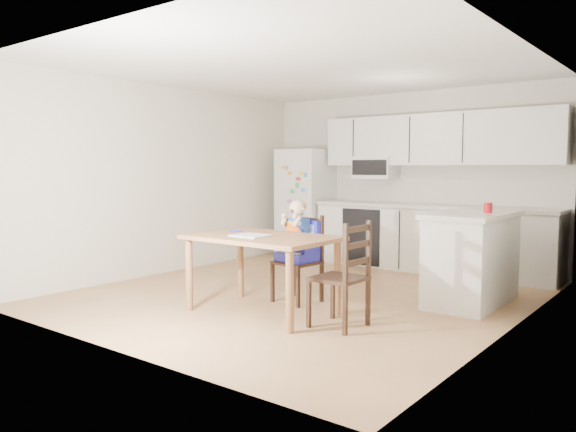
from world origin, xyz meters
The scene contains 10 objects.
room centered at (0.00, 0.48, 1.25)m, with size 4.52×5.01×2.51m.
refrigerator centered at (-1.55, 2.15, 0.85)m, with size 0.72×0.70×1.70m, color silver.
kitchen_run centered at (0.50, 2.24, 0.88)m, with size 3.37×0.62×2.15m.
kitchen_island centered at (1.63, 0.71, 0.48)m, with size 0.68×1.29×0.95m.
red_cup centered at (1.77, 0.75, 1.01)m, with size 0.08×0.08×0.11m, color #B40E16.
dining_table centered at (0.15, -0.92, 0.66)m, with size 1.42×0.91×0.76m.
napkin centered at (0.10, -1.03, 0.77)m, with size 0.33×0.29×0.01m, color #BCBCC1.
toddler_spoon centered at (-0.30, -0.82, 0.77)m, with size 0.02×0.02×0.12m, color #2224B5.
chair_booster centered at (0.16, -0.31, 0.65)m, with size 0.45×0.45×1.08m.
chair_side centered at (1.10, -0.87, 0.54)m, with size 0.43×0.43×0.95m.
Camera 1 is at (3.65, -5.03, 1.41)m, focal length 35.00 mm.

